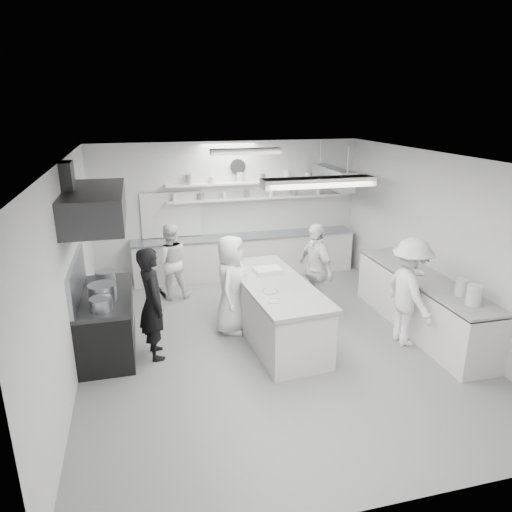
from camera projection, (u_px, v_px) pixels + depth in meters
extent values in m
cube|color=gray|center=(271.00, 342.00, 7.78)|extent=(6.00, 7.00, 0.02)
cube|color=white|center=(273.00, 158.00, 6.84)|extent=(6.00, 7.00, 0.02)
cube|color=silver|center=(229.00, 209.00, 10.53)|extent=(6.00, 0.04, 3.00)
cube|color=silver|center=(383.00, 376.00, 4.09)|extent=(6.00, 0.04, 3.00)
cube|color=silver|center=(69.00, 272.00, 6.61)|extent=(0.04, 7.00, 3.00)
cube|color=silver|center=(440.00, 242.00, 8.01)|extent=(0.04, 7.00, 3.00)
cube|color=black|center=(107.00, 324.00, 7.40)|extent=(0.80, 1.80, 0.90)
cube|color=#2D2D2F|center=(94.00, 206.00, 6.80)|extent=(0.85, 2.00, 0.50)
cube|color=silver|center=(245.00, 256.00, 10.65)|extent=(5.00, 0.60, 0.92)
cube|color=silver|center=(260.00, 198.00, 10.50)|extent=(4.20, 0.26, 0.04)
cube|color=silver|center=(261.00, 182.00, 10.39)|extent=(4.20, 0.26, 0.04)
cube|color=black|center=(171.00, 215.00, 10.23)|extent=(1.30, 0.04, 1.00)
cylinder|color=white|center=(238.00, 167.00, 10.25)|extent=(0.32, 0.05, 0.32)
cube|color=silver|center=(422.00, 304.00, 8.07)|extent=(0.74, 3.30, 0.94)
cube|color=#969BA3|center=(332.00, 177.00, 9.74)|extent=(0.30, 1.60, 0.40)
cube|color=silver|center=(318.00, 182.00, 5.20)|extent=(1.30, 0.25, 0.10)
cube|color=silver|center=(246.00, 151.00, 8.52)|extent=(1.30, 0.25, 0.10)
cube|color=silver|center=(275.00, 311.00, 7.77)|extent=(1.16, 2.65, 0.95)
cylinder|color=#969BA3|center=(103.00, 294.00, 6.99)|extent=(0.42, 0.42, 0.30)
imported|color=black|center=(153.00, 303.00, 7.08)|extent=(0.51, 0.70, 1.77)
imported|color=white|center=(170.00, 262.00, 9.31)|extent=(0.76, 0.60, 1.54)
imported|color=white|center=(231.00, 284.00, 7.89)|extent=(0.85, 0.99, 1.71)
imported|color=white|center=(315.00, 269.00, 8.58)|extent=(0.61, 1.08, 1.74)
imported|color=white|center=(410.00, 292.00, 7.48)|extent=(0.70, 1.17, 1.78)
imported|color=#969BA3|center=(270.00, 293.00, 7.23)|extent=(0.25, 0.25, 0.06)
imported|color=silver|center=(274.00, 302.00, 6.87)|extent=(0.24, 0.24, 0.06)
imported|color=silver|center=(416.00, 274.00, 8.05)|extent=(0.34, 0.34, 0.06)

